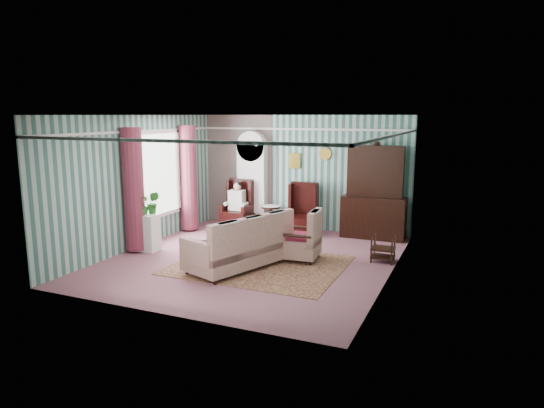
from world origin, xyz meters
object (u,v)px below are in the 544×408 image
at_px(dresser_hutch, 375,189).
at_px(sofa, 239,241).
at_px(bookcase, 252,183).
at_px(plant_stand, 146,233).
at_px(seated_woman, 237,205).
at_px(nest_table, 383,249).
at_px(floral_armchair, 299,234).
at_px(round_side_table, 271,218).
at_px(wingback_right, 300,209).
at_px(wingback_left, 237,204).
at_px(coffee_table, 216,254).

xyz_separation_m(dresser_hutch, sofa, (-1.91, -3.29, -0.65)).
distance_m(bookcase, plant_stand, 3.39).
height_order(seated_woman, nest_table, seated_woman).
bearing_deg(floral_armchair, seated_woman, 45.55).
bearing_deg(floral_armchair, round_side_table, 30.87).
distance_m(bookcase, wingback_right, 1.63).
distance_m(round_side_table, plant_stand, 3.36).
distance_m(wingback_left, floral_armchair, 3.24).
bearing_deg(nest_table, round_side_table, 151.80).
relative_size(sofa, coffee_table, 2.22).
relative_size(wingback_right, round_side_table, 2.08).
height_order(plant_stand, coffee_table, plant_stand).
xyz_separation_m(dresser_hutch, wingback_right, (-1.75, -0.27, -0.55)).
bearing_deg(wingback_right, floral_armchair, -70.76).
bearing_deg(wingback_right, wingback_left, 180.00).
bearing_deg(plant_stand, floral_armchair, 11.37).
relative_size(dresser_hutch, seated_woman, 2.00).
height_order(bookcase, floral_armchair, bookcase).
bearing_deg(dresser_hutch, seated_woman, -175.59).
distance_m(wingback_right, nest_table, 2.81).
distance_m(wingback_left, round_side_table, 0.97).
xyz_separation_m(wingback_right, coffee_table, (-0.66, -3.03, -0.42)).
distance_m(dresser_hutch, plant_stand, 5.31).
distance_m(dresser_hutch, floral_armchair, 2.65).
relative_size(dresser_hutch, round_side_table, 3.93).
relative_size(seated_woman, plant_stand, 1.47).
relative_size(plant_stand, coffee_table, 0.83).
bearing_deg(floral_armchair, wingback_left, 45.55).
relative_size(sofa, floral_armchair, 1.96).
xyz_separation_m(wingback_right, round_side_table, (-0.85, 0.15, -0.33)).
xyz_separation_m(wingback_left, seated_woman, (0.00, 0.00, -0.04)).
bearing_deg(nest_table, seated_woman, 159.15).
bearing_deg(wingback_right, dresser_hutch, 8.77).
height_order(wingback_left, floral_armchair, wingback_left).
distance_m(bookcase, dresser_hutch, 3.25).
relative_size(bookcase, plant_stand, 2.80).
distance_m(seated_woman, plant_stand, 2.87).
relative_size(wingback_left, nest_table, 2.31).
distance_m(sofa, floral_armchair, 1.28).
bearing_deg(sofa, nest_table, -39.20).
bearing_deg(round_side_table, bookcase, 159.73).
xyz_separation_m(bookcase, wingback_right, (1.50, -0.39, -0.50)).
distance_m(bookcase, sofa, 3.71).
relative_size(bookcase, floral_armchair, 2.05).
relative_size(dresser_hutch, plant_stand, 2.95).
bearing_deg(seated_woman, bookcase, 57.34).
bearing_deg(coffee_table, nest_table, 26.34).
xyz_separation_m(floral_armchair, coffee_table, (-1.39, -0.93, -0.34)).
height_order(dresser_hutch, round_side_table, dresser_hutch).
height_order(seated_woman, coffee_table, seated_woman).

